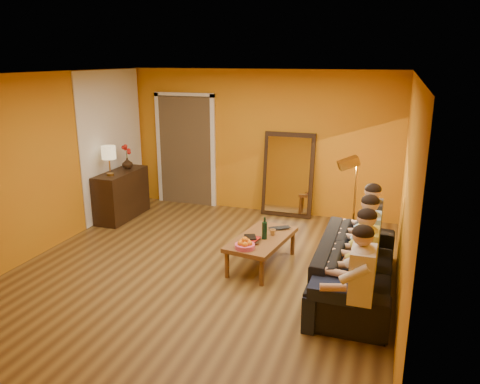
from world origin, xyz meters
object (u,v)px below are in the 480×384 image
(person_far_left, at_px, (361,283))
(person_far_right, at_px, (371,228))
(sideboard, at_px, (122,195))
(mirror_frame, at_px, (288,175))
(vase, at_px, (127,163))
(person_mid_left, at_px, (365,261))
(sofa, at_px, (355,266))
(floor_lamp, at_px, (354,209))
(person_mid_right, at_px, (369,243))
(coffee_table, at_px, (262,251))
(tumbler, at_px, (273,232))
(laptop, at_px, (281,229))
(dog, at_px, (350,286))
(wine_bottle, at_px, (265,228))
(table_lamp, at_px, (109,161))

(person_far_left, height_order, person_far_right, same)
(sideboard, height_order, person_far_left, person_far_left)
(mirror_frame, height_order, vase, mirror_frame)
(person_mid_left, bearing_deg, sofa, 106.11)
(floor_lamp, distance_m, person_mid_right, 1.01)
(coffee_table, relative_size, tumbler, 13.76)
(laptop, bearing_deg, mirror_frame, 66.57)
(tumbler, bearing_deg, person_mid_left, -34.98)
(dog, distance_m, wine_bottle, 1.50)
(mirror_frame, distance_m, sideboard, 3.01)
(sideboard, bearing_deg, person_mid_left, -24.15)
(person_far_left, height_order, vase, person_far_left)
(coffee_table, height_order, floor_lamp, floor_lamp)
(laptop, bearing_deg, sofa, -65.35)
(person_mid_left, bearing_deg, person_far_right, 90.00)
(person_far_left, height_order, laptop, person_far_left)
(wine_bottle, bearing_deg, laptop, 72.00)
(sideboard, bearing_deg, tumbler, -18.85)
(sideboard, distance_m, wine_bottle, 3.24)
(person_far_left, relative_size, wine_bottle, 3.94)
(sideboard, relative_size, wine_bottle, 3.81)
(coffee_table, bearing_deg, person_far_right, 20.57)
(sofa, bearing_deg, person_mid_right, -52.43)
(sideboard, height_order, person_mid_right, person_mid_right)
(table_lamp, xyz_separation_m, coffee_table, (2.95, -0.87, -0.90))
(person_mid_left, distance_m, laptop, 1.70)
(coffee_table, bearing_deg, sideboard, 166.74)
(floor_lamp, xyz_separation_m, dog, (0.13, -1.59, -0.41))
(dog, relative_size, vase, 3.15)
(person_mid_left, height_order, tumbler, person_mid_left)
(laptop, bearing_deg, table_lamp, 137.12)
(person_mid_right, bearing_deg, tumbler, 164.49)
(sideboard, relative_size, vase, 5.89)
(person_far_right, bearing_deg, sofa, -101.31)
(vase, bearing_deg, wine_bottle, -26.09)
(sideboard, xyz_separation_m, laptop, (3.13, -0.82, 0.01))
(person_far_right, relative_size, tumbler, 13.76)
(coffee_table, relative_size, person_far_right, 1.00)
(mirror_frame, distance_m, vase, 2.92)
(person_mid_left, relative_size, laptop, 3.91)
(sofa, distance_m, wine_bottle, 1.30)
(wine_bottle, xyz_separation_m, tumbler, (0.07, 0.17, -0.11))
(person_far_left, bearing_deg, person_mid_left, 90.00)
(dog, bearing_deg, tumbler, 127.41)
(mirror_frame, relative_size, dog, 2.41)
(tumbler, bearing_deg, person_far_left, -48.28)
(person_far_right, bearing_deg, tumbler, -171.78)
(laptop, bearing_deg, tumbler, -138.11)
(wine_bottle, bearing_deg, person_far_left, -43.25)
(person_far_left, height_order, wine_bottle, person_far_left)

